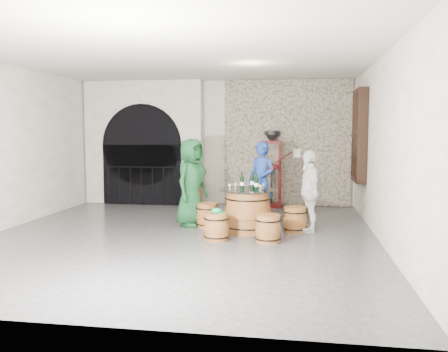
% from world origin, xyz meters
% --- Properties ---
extents(ground, '(8.00, 8.00, 0.00)m').
position_xyz_m(ground, '(0.00, 0.00, 0.00)').
color(ground, '#303033').
rests_on(ground, ground).
extents(wall_back, '(8.00, 0.00, 8.00)m').
position_xyz_m(wall_back, '(0.00, 4.00, 1.60)').
color(wall_back, silver).
rests_on(wall_back, ground).
extents(wall_front, '(8.00, 0.00, 8.00)m').
position_xyz_m(wall_front, '(0.00, -4.00, 1.60)').
color(wall_front, silver).
rests_on(wall_front, ground).
extents(wall_left, '(0.00, 8.00, 8.00)m').
position_xyz_m(wall_left, '(-3.50, 0.00, 1.60)').
color(wall_left, silver).
rests_on(wall_left, ground).
extents(wall_right, '(0.00, 8.00, 8.00)m').
position_xyz_m(wall_right, '(3.50, 0.00, 1.60)').
color(wall_right, silver).
rests_on(wall_right, ground).
extents(ceiling, '(8.00, 8.00, 0.00)m').
position_xyz_m(ceiling, '(0.00, 0.00, 3.20)').
color(ceiling, beige).
rests_on(ceiling, wall_back).
extents(stone_facing_panel, '(3.20, 0.12, 3.18)m').
position_xyz_m(stone_facing_panel, '(1.80, 3.94, 1.60)').
color(stone_facing_panel, '#A09480').
rests_on(stone_facing_panel, ground).
extents(arched_opening, '(3.10, 0.60, 3.19)m').
position_xyz_m(arched_opening, '(-1.90, 3.74, 1.58)').
color(arched_opening, silver).
rests_on(arched_opening, ground).
extents(shuttered_window, '(0.23, 1.10, 2.00)m').
position_xyz_m(shuttered_window, '(3.38, 2.40, 1.80)').
color(shuttered_window, black).
rests_on(shuttered_window, wall_right).
extents(barrel_table, '(1.06, 1.06, 0.81)m').
position_xyz_m(barrel_table, '(1.17, 0.57, 0.40)').
color(barrel_table, brown).
rests_on(barrel_table, ground).
extents(barrel_stool_left, '(0.45, 0.45, 0.48)m').
position_xyz_m(barrel_stool_left, '(0.33, 0.88, 0.24)').
color(barrel_stool_left, brown).
rests_on(barrel_stool_left, ground).
extents(barrel_stool_far, '(0.45, 0.45, 0.48)m').
position_xyz_m(barrel_stool_far, '(1.29, 1.45, 0.24)').
color(barrel_stool_far, brown).
rests_on(barrel_stool_far, ground).
extents(barrel_stool_right, '(0.45, 0.45, 0.48)m').
position_xyz_m(barrel_stool_right, '(2.05, 0.70, 0.24)').
color(barrel_stool_right, brown).
rests_on(barrel_stool_right, ground).
extents(barrel_stool_near_right, '(0.45, 0.45, 0.48)m').
position_xyz_m(barrel_stool_near_right, '(1.60, -0.22, 0.24)').
color(barrel_stool_near_right, brown).
rests_on(barrel_stool_near_right, ground).
extents(barrel_stool_near_left, '(0.45, 0.45, 0.48)m').
position_xyz_m(barrel_stool_near_left, '(0.70, -0.20, 0.24)').
color(barrel_stool_near_left, brown).
rests_on(barrel_stool_near_left, ground).
extents(green_cap, '(0.23, 0.18, 0.10)m').
position_xyz_m(green_cap, '(0.71, -0.20, 0.52)').
color(green_cap, '#0C8D44').
rests_on(green_cap, barrel_stool_near_left).
extents(person_green, '(0.82, 1.00, 1.75)m').
position_xyz_m(person_green, '(-0.02, 1.00, 0.88)').
color(person_green, '#0F381B').
rests_on(person_green, ground).
extents(person_blue, '(0.73, 0.66, 1.68)m').
position_xyz_m(person_blue, '(1.32, 1.72, 0.84)').
color(person_blue, navy).
rests_on(person_blue, ground).
extents(person_white, '(0.57, 0.97, 1.55)m').
position_xyz_m(person_white, '(2.30, 0.74, 0.77)').
color(person_white, silver).
rests_on(person_white, ground).
extents(wine_bottle_left, '(0.08, 0.08, 0.32)m').
position_xyz_m(wine_bottle_left, '(1.05, 0.58, 0.94)').
color(wine_bottle_left, black).
rests_on(wine_bottle_left, barrel_table).
extents(wine_bottle_center, '(0.08, 0.08, 0.32)m').
position_xyz_m(wine_bottle_center, '(1.33, 0.47, 0.94)').
color(wine_bottle_center, black).
rests_on(wine_bottle_center, barrel_table).
extents(wine_bottle_right, '(0.08, 0.08, 0.32)m').
position_xyz_m(wine_bottle_right, '(1.23, 0.75, 0.94)').
color(wine_bottle_right, black).
rests_on(wine_bottle_right, barrel_table).
extents(tasting_glass_a, '(0.05, 0.05, 0.10)m').
position_xyz_m(tasting_glass_a, '(0.82, 0.54, 0.86)').
color(tasting_glass_a, '#C97027').
rests_on(tasting_glass_a, barrel_table).
extents(tasting_glass_b, '(0.05, 0.05, 0.10)m').
position_xyz_m(tasting_glass_b, '(1.38, 0.57, 0.86)').
color(tasting_glass_b, '#C97027').
rests_on(tasting_glass_b, barrel_table).
extents(tasting_glass_c, '(0.05, 0.05, 0.10)m').
position_xyz_m(tasting_glass_c, '(1.02, 0.89, 0.86)').
color(tasting_glass_c, '#C97027').
rests_on(tasting_glass_c, barrel_table).
extents(tasting_glass_d, '(0.05, 0.05, 0.10)m').
position_xyz_m(tasting_glass_d, '(1.44, 0.73, 0.86)').
color(tasting_glass_d, '#C97027').
rests_on(tasting_glass_d, barrel_table).
extents(tasting_glass_e, '(0.05, 0.05, 0.10)m').
position_xyz_m(tasting_glass_e, '(1.42, 0.43, 0.86)').
color(tasting_glass_e, '#C97027').
rests_on(tasting_glass_e, barrel_table).
extents(tasting_glass_f, '(0.05, 0.05, 0.10)m').
position_xyz_m(tasting_glass_f, '(0.91, 0.71, 0.86)').
color(tasting_glass_f, '#C97027').
rests_on(tasting_glass_f, barrel_table).
extents(side_barrel, '(0.53, 0.53, 0.70)m').
position_xyz_m(side_barrel, '(-0.54, 3.29, 0.35)').
color(side_barrel, brown).
rests_on(side_barrel, ground).
extents(corking_press, '(0.78, 0.43, 1.90)m').
position_xyz_m(corking_press, '(1.43, 3.61, 1.11)').
color(corking_press, '#4D0F0C').
rests_on(corking_press, ground).
extents(control_box, '(0.18, 0.10, 0.22)m').
position_xyz_m(control_box, '(2.05, 3.86, 1.35)').
color(control_box, silver).
rests_on(control_box, wall_back).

